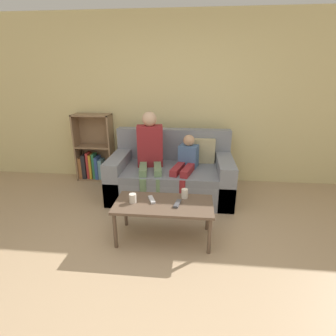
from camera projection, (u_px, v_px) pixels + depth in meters
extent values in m
plane|color=tan|center=(155.00, 285.00, 2.27)|extent=(22.00, 22.00, 0.00)
cube|color=beige|center=(176.00, 102.00, 4.16)|extent=(12.00, 0.06, 2.60)
cube|color=gray|center=(171.00, 184.00, 3.89)|extent=(1.75, 0.99, 0.35)
cube|color=slate|center=(171.00, 172.00, 3.72)|extent=(1.31, 0.81, 0.10)
cube|color=gray|center=(173.00, 144.00, 4.09)|extent=(1.75, 0.18, 0.47)
cube|color=gray|center=(120.00, 174.00, 3.91)|extent=(0.22, 0.99, 0.61)
cube|color=gray|center=(224.00, 178.00, 3.77)|extent=(0.22, 0.99, 0.61)
cube|color=tan|center=(203.00, 151.00, 3.93)|extent=(0.36, 0.12, 0.36)
cube|color=#8E7051|center=(78.00, 147.00, 4.40)|extent=(0.02, 0.28, 1.11)
cube|color=#8E7051|center=(112.00, 148.00, 4.35)|extent=(0.02, 0.28, 1.11)
cube|color=#8E7051|center=(97.00, 146.00, 4.49)|extent=(0.61, 0.02, 1.11)
cube|color=#8E7051|center=(97.00, 178.00, 4.56)|extent=(0.61, 0.28, 0.02)
cube|color=#8E7051|center=(94.00, 146.00, 4.37)|extent=(0.56, 0.28, 0.02)
cube|color=#8E7051|center=(91.00, 115.00, 4.19)|extent=(0.61, 0.28, 0.02)
cube|color=#B77542|center=(82.00, 167.00, 4.50)|extent=(0.05, 0.17, 0.35)
cube|color=#232328|center=(86.00, 166.00, 4.49)|extent=(0.06, 0.21, 0.41)
cube|color=red|center=(89.00, 165.00, 4.47)|extent=(0.04, 0.16, 0.45)
cube|color=gold|center=(92.00, 166.00, 4.48)|extent=(0.04, 0.20, 0.42)
cube|color=#2D7A4C|center=(95.00, 166.00, 4.47)|extent=(0.04, 0.17, 0.43)
cube|color=#33519E|center=(98.00, 167.00, 4.48)|extent=(0.05, 0.23, 0.38)
cube|color=#6699A8|center=(102.00, 169.00, 4.48)|extent=(0.06, 0.21, 0.33)
cylinder|color=brown|center=(115.00, 231.00, 2.70)|extent=(0.04, 0.04, 0.40)
cylinder|color=brown|center=(209.00, 236.00, 2.61)|extent=(0.04, 0.04, 0.40)
cylinder|color=brown|center=(126.00, 210.00, 3.10)|extent=(0.04, 0.04, 0.40)
cylinder|color=brown|center=(208.00, 214.00, 3.01)|extent=(0.04, 0.04, 0.40)
cube|color=brown|center=(164.00, 204.00, 2.78)|extent=(1.05, 0.51, 0.03)
cylinder|color=#66845B|center=(143.00, 195.00, 3.44)|extent=(0.10, 0.10, 0.45)
cylinder|color=#66845B|center=(158.00, 194.00, 3.45)|extent=(0.10, 0.10, 0.45)
cube|color=#66845B|center=(143.00, 169.00, 3.59)|extent=(0.17, 0.45, 0.09)
cube|color=#66845B|center=(158.00, 168.00, 3.60)|extent=(0.17, 0.45, 0.09)
cube|color=maroon|center=(150.00, 146.00, 3.76)|extent=(0.39, 0.26, 0.59)
sphere|color=#D1A889|center=(149.00, 119.00, 3.62)|extent=(0.20, 0.20, 0.20)
cylinder|color=maroon|center=(172.00, 194.00, 3.46)|extent=(0.11, 0.11, 0.45)
cylinder|color=maroon|center=(182.00, 196.00, 3.41)|extent=(0.11, 0.11, 0.45)
cube|color=maroon|center=(178.00, 169.00, 3.59)|extent=(0.21, 0.45, 0.09)
cube|color=maroon|center=(188.00, 170.00, 3.54)|extent=(0.21, 0.45, 0.09)
cube|color=#476693|center=(188.00, 156.00, 3.76)|extent=(0.30, 0.26, 0.31)
sphere|color=tan|center=(189.00, 140.00, 3.68)|extent=(0.16, 0.16, 0.16)
cylinder|color=silver|center=(133.00, 198.00, 2.78)|extent=(0.08, 0.08, 0.10)
cylinder|color=silver|center=(185.00, 193.00, 2.88)|extent=(0.07, 0.07, 0.10)
cube|color=#47474C|center=(177.00, 204.00, 2.75)|extent=(0.08, 0.18, 0.02)
cube|color=#B7B7BC|center=(152.00, 200.00, 2.83)|extent=(0.11, 0.18, 0.02)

